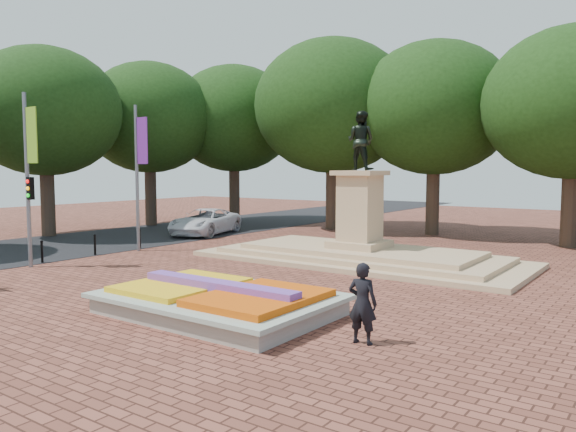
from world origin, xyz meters
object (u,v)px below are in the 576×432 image
object	(u,v)px
monument	(359,241)
van	(205,222)
pedestrian	(362,303)
flower_bed	(219,300)

from	to	relation	value
monument	van	xyz separation A→B (m)	(-12.26, 3.26, -0.11)
monument	pedestrian	size ratio (longest dim) A/B	7.44
flower_bed	van	xyz separation A→B (m)	(-13.29, 13.26, 0.40)
pedestrian	van	bearing A→B (deg)	-42.22
pedestrian	flower_bed	bearing A→B (deg)	-6.06
flower_bed	monument	size ratio (longest dim) A/B	0.45
monument	van	size ratio (longest dim) A/B	2.52
flower_bed	van	world-z (taller)	van
flower_bed	van	bearing A→B (deg)	135.06
monument	pedestrian	distance (m)	11.45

